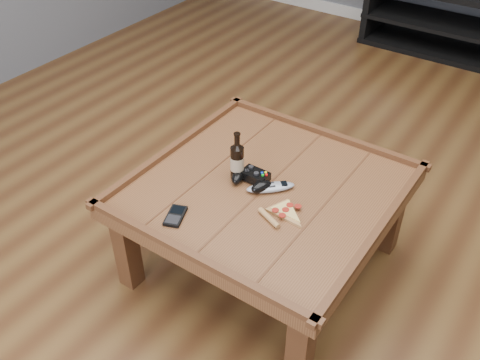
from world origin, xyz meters
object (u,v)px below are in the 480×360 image
Objects in this scene: coffee_table at (266,198)px; pizza_slice at (283,212)px; smartphone at (175,216)px; media_console at (458,24)px; game_controller at (252,179)px; remote_control at (271,187)px; beer_bottle at (237,160)px.

coffee_table is 0.19m from pizza_slice.
coffee_table is at bearing 41.59° from smartphone.
media_console is 7.01× the size of game_controller.
media_console is 2.77m from remote_control.
game_controller reaches higher than coffee_table.
coffee_table is 4.24× the size of pizza_slice.
coffee_table is 0.40m from smartphone.
game_controller is 0.22m from pizza_slice.
remote_control reaches higher than smartphone.
pizza_slice is (0.14, -2.85, 0.21)m from media_console.
coffee_table is 4.73× the size of beer_bottle.
smartphone is at bearing -109.01° from game_controller.
media_console is at bearing 90.04° from game_controller.
media_console is at bearing 115.22° from pizza_slice.
media_console is 2.78m from beer_bottle.
remote_control is at bearing 2.67° from beer_bottle.
smartphone is at bearing -117.34° from coffee_table.
game_controller is 0.36m from smartphone.
beer_bottle is 0.90× the size of pizza_slice.
game_controller is at bearing 179.07° from pizza_slice.
coffee_table is at bearing 17.57° from game_controller.
media_console is at bearing 65.54° from smartphone.
remote_control is at bearing 37.73° from smartphone.
beer_bottle reaches higher than media_console.
media_console is 2.87m from pizza_slice.
media_console is 5.76× the size of pizza_slice.
pizza_slice is 1.87× the size of smartphone.
game_controller reaches higher than smartphone.
media_console is at bearing 87.25° from beer_bottle.
coffee_table is at bearing -90.00° from media_console.
media_console reaches higher than coffee_table.
game_controller is at bearing -163.69° from coffee_table.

